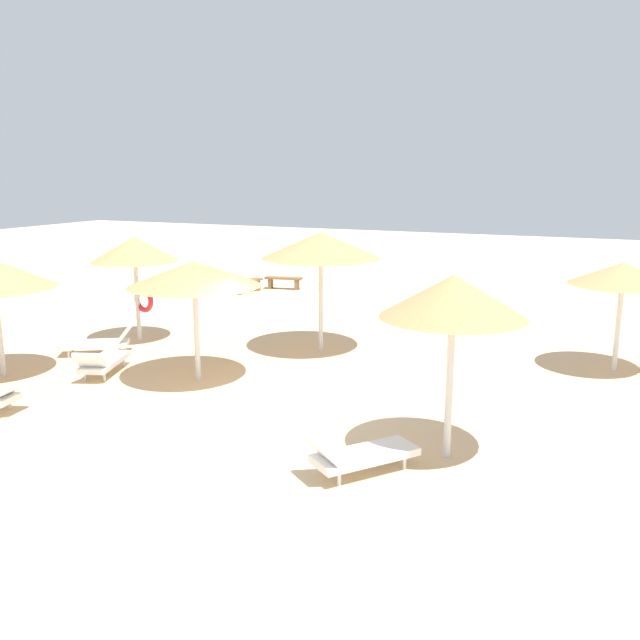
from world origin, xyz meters
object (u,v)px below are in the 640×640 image
object	(u,v)px
lounger_2	(100,342)
parasol_4	(194,274)
parasol_3	(453,297)
lounger_3	(358,454)
parasol_6	(321,245)
bench_0	(284,281)
parasol_2	(135,250)
lounger_4	(102,362)
bench_1	(247,284)
parasol_0	(623,274)

from	to	relation	value
lounger_2	parasol_4	bearing A→B (deg)	-12.87
parasol_3	lounger_3	xyz separation A→B (m)	(-1.13, -1.20, -2.38)
parasol_6	bench_0	xyz separation A→B (m)	(-5.19, 8.03, -2.44)
parasol_2	lounger_4	size ratio (longest dim) A/B	1.47
parasol_2	lounger_3	world-z (taller)	parasol_2
bench_1	parasol_6	bearing A→B (deg)	-47.71
parasol_0	parasol_4	world-z (taller)	parasol_4
parasol_4	bench_1	distance (m)	11.49
lounger_3	parasol_0	bearing A→B (deg)	64.70
parasol_4	lounger_3	size ratio (longest dim) A/B	1.58
parasol_4	lounger_4	xyz separation A→B (m)	(-2.26, -0.57, -2.12)
bench_1	parasol_0	bearing A→B (deg)	-23.13
parasol_3	lounger_4	xyz separation A→B (m)	(-8.40, 1.27, -2.38)
lounger_3	bench_1	xyz separation A→B (m)	(-9.69, 13.32, 0.02)
bench_0	lounger_3	bearing A→B (deg)	-59.12
parasol_6	parasol_0	bearing A→B (deg)	8.74
parasol_0	lounger_3	distance (m)	8.69
parasol_6	parasol_3	bearing A→B (deg)	-48.99
parasol_6	bench_1	distance (m)	9.48
parasol_0	lounger_2	distance (m)	12.94
parasol_3	parasol_6	size ratio (longest dim) A/B	0.98
parasol_3	parasol_4	distance (m)	6.42
parasol_6	lounger_4	xyz separation A→B (m)	(-3.75, -4.08, -2.46)
parasol_0	lounger_4	xyz separation A→B (m)	(-10.89, -5.18, -2.00)
parasol_2	lounger_4	distance (m)	3.93
parasol_2	bench_1	xyz separation A→B (m)	(-1.10, 7.89, -2.19)
lounger_3	lounger_2	bearing A→B (deg)	155.85
parasol_2	bench_1	distance (m)	8.26
parasol_4	bench_1	world-z (taller)	parasol_4
parasol_2	bench_0	distance (m)	9.40
parasol_4	lounger_3	world-z (taller)	parasol_4
parasol_2	lounger_4	world-z (taller)	parasol_2
parasol_0	lounger_3	world-z (taller)	parasol_0
parasol_2	parasol_3	size ratio (longest dim) A/B	0.95
parasol_4	bench_0	world-z (taller)	parasol_4
lounger_3	lounger_4	bearing A→B (deg)	161.28
parasol_0	parasol_4	size ratio (longest dim) A/B	0.88
parasol_4	lounger_3	distance (m)	6.24
parasol_0	bench_0	bearing A→B (deg)	150.66
bench_0	parasol_4	bearing A→B (deg)	-72.24
parasol_0	parasol_4	bearing A→B (deg)	-151.94
parasol_6	lounger_2	xyz separation A→B (m)	(-5.08, -2.69, -2.46)
parasol_6	lounger_4	bearing A→B (deg)	-132.61
parasol_6	bench_1	size ratio (longest dim) A/B	2.02
bench_0	parasol_2	bearing A→B (deg)	-89.21
parasol_3	lounger_2	xyz separation A→B (m)	(-9.73, 2.66, -2.38)
lounger_4	parasol_3	bearing A→B (deg)	-8.60
lounger_3	lounger_4	size ratio (longest dim) A/B	0.94
parasol_0	parasol_6	distance (m)	7.24
parasol_4	parasol_6	world-z (taller)	parasol_6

